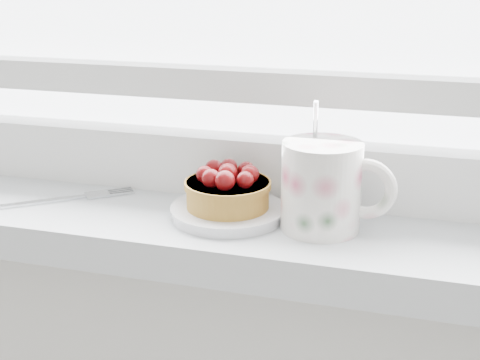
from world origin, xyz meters
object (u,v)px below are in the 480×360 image
at_px(raspberry_tart, 228,189).
at_px(floral_mug, 324,185).
at_px(saucer, 228,212).
at_px(fork, 57,200).

height_order(raspberry_tart, floral_mug, floral_mug).
distance_m(saucer, raspberry_tart, 0.03).
height_order(floral_mug, fork, floral_mug).
xyz_separation_m(raspberry_tart, floral_mug, (0.10, -0.00, 0.02)).
bearing_deg(floral_mug, raspberry_tart, 178.39).
bearing_deg(saucer, floral_mug, -1.69).
relative_size(saucer, fork, 0.84).
distance_m(floral_mug, fork, 0.31).
bearing_deg(saucer, fork, -177.68).
xyz_separation_m(saucer, fork, (-0.20, -0.01, -0.00)).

